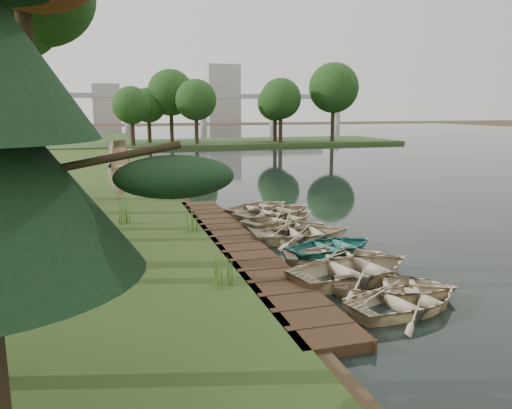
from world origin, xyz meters
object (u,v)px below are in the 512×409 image
object	(u,v)px
rowboat_2	(355,266)
rowboat_1	(395,284)
stored_rowboat	(121,193)
boardwalk	(238,246)
rowboat_0	(408,297)

from	to	relation	value
rowboat_2	rowboat_1	bearing A→B (deg)	-175.56
rowboat_1	stored_rowboat	xyz separation A→B (m)	(-6.40, 15.08, 0.23)
rowboat_2	stored_rowboat	distance (m)	14.96
boardwalk	rowboat_0	xyz separation A→B (m)	(2.59, -6.34, 0.24)
rowboat_2	rowboat_0	bearing A→B (deg)	172.92
boardwalk	rowboat_0	size ratio (longest dim) A/B	4.91
rowboat_1	stored_rowboat	bearing A→B (deg)	47.69
rowboat_0	rowboat_2	world-z (taller)	rowboat_2
boardwalk	stored_rowboat	distance (m)	10.32
rowboat_1	rowboat_2	world-z (taller)	rowboat_2
boardwalk	rowboat_1	size ratio (longest dim) A/B	5.02
rowboat_2	stored_rowboat	size ratio (longest dim) A/B	1.34
rowboat_0	rowboat_2	size ratio (longest dim) A/B	0.81
boardwalk	rowboat_2	xyz separation A→B (m)	(2.37, -4.05, 0.32)
rowboat_0	rowboat_1	distance (m)	0.93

